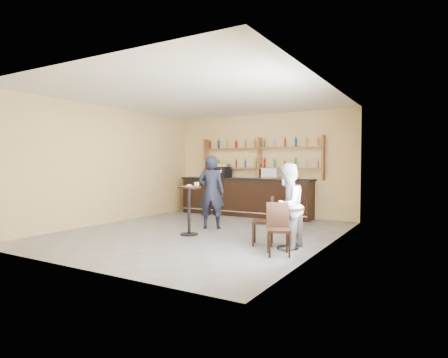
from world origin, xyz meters
The scene contains 23 objects.
floor centered at (0.00, 0.00, 0.00)m, with size 7.00×7.00×0.00m, color slate.
ceiling centered at (0.00, 0.00, 3.20)m, with size 7.00×7.00×0.00m, color white.
wall_back centered at (0.00, 3.50, 1.60)m, with size 7.00×7.00×0.00m, color #E3C381.
wall_front centered at (0.00, -3.50, 1.60)m, with size 7.00×7.00×0.00m, color #E3C381.
wall_left centered at (-3.00, 0.00, 1.60)m, with size 7.00×7.00×0.00m, color #E3C381.
wall_right centered at (3.00, 0.00, 1.60)m, with size 7.00×7.00×0.00m, color #E3C381.
window_pane centered at (2.99, -1.20, 1.70)m, with size 2.00×2.00×0.00m, color white.
window_frame centered at (2.99, -1.20, 1.70)m, with size 0.04×1.70×2.10m, color black, non-canonical shape.
shelf_unit centered at (0.00, 3.37, 1.81)m, with size 4.00×0.26×1.40m, color brown, non-canonical shape.
liquor_bottles centered at (0.00, 3.37, 1.98)m, with size 3.68×0.10×1.00m, color #8C5919, non-canonical shape.
bar_counter centered at (-0.42, 3.15, 0.59)m, with size 4.39×0.86×1.19m, color black, non-canonical shape.
espresso_machine centered at (-1.30, 3.15, 1.41)m, with size 0.62×0.40×0.45m, color black, non-canonical shape.
pastry_case centered at (0.48, 3.15, 1.34)m, with size 0.52×0.41×0.31m, color silver, non-canonical shape.
pedestal_table centered at (-0.04, -0.37, 0.56)m, with size 0.54×0.54×1.12m, color black, non-canonical shape.
napkin centered at (-0.04, -0.37, 1.12)m, with size 0.15×0.15×0.00m, color white.
donut centered at (-0.03, -0.38, 1.14)m, with size 0.11×0.11×0.04m, color #D48D4D.
cup_pedestal centered at (0.10, -0.27, 1.16)m, with size 0.12×0.12×0.09m, color white.
man_main centered at (-0.06, 0.61, 0.92)m, with size 0.67×0.44×1.84m, color black.
cafe_table centered at (2.41, -0.54, 0.40)m, with size 0.63×0.63×0.80m, color black, non-canonical shape.
cup_cafe centered at (2.46, -0.54, 0.84)m, with size 0.09×0.09×0.08m, color white.
chair_west centered at (1.86, -0.49, 0.48)m, with size 0.42×0.42×0.96m, color black, non-canonical shape.
chair_south centered at (2.46, -1.14, 0.46)m, with size 0.40×0.40×0.93m, color black, non-canonical shape.
patron_second centered at (2.40, -0.57, 0.82)m, with size 0.80×0.62×1.64m, color gray.
Camera 1 is at (4.94, -7.32, 1.62)m, focal length 30.00 mm.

